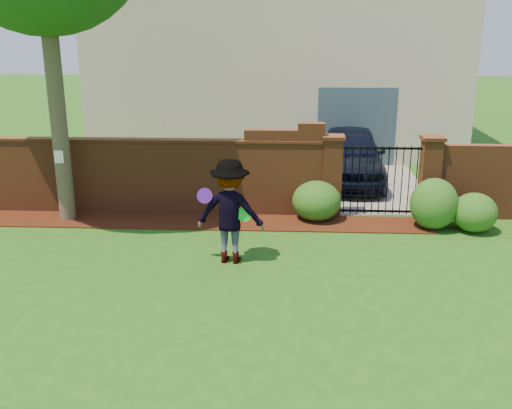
{
  "coord_description": "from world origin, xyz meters",
  "views": [
    {
      "loc": [
        1.32,
        -9.14,
        4.36
      ],
      "look_at": [
        0.79,
        1.4,
        1.05
      ],
      "focal_mm": 41.51,
      "sensor_mm": 36.0,
      "label": 1
    }
  ],
  "objects_px": {
    "man": "(230,212)",
    "frisbee_green": "(244,214)",
    "car": "(351,157)",
    "frisbee_purple": "(205,196)"
  },
  "relations": [
    {
      "from": "man",
      "to": "frisbee_green",
      "type": "distance_m",
      "value": 0.3
    },
    {
      "from": "man",
      "to": "frisbee_green",
      "type": "relative_size",
      "value": 6.96
    },
    {
      "from": "man",
      "to": "frisbee_purple",
      "type": "distance_m",
      "value": 0.56
    },
    {
      "from": "frisbee_purple",
      "to": "frisbee_green",
      "type": "distance_m",
      "value": 0.79
    },
    {
      "from": "man",
      "to": "frisbee_green",
      "type": "xyz_separation_m",
      "value": [
        0.28,
        -0.1,
        -0.0
      ]
    },
    {
      "from": "car",
      "to": "frisbee_purple",
      "type": "relative_size",
      "value": 15.6
    },
    {
      "from": "car",
      "to": "frisbee_purple",
      "type": "height_order",
      "value": "car"
    },
    {
      "from": "frisbee_green",
      "to": "car",
      "type": "bearing_deg",
      "value": 66.31
    },
    {
      "from": "man",
      "to": "car",
      "type": "bearing_deg",
      "value": -109.03
    },
    {
      "from": "car",
      "to": "man",
      "type": "height_order",
      "value": "man"
    }
  ]
}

